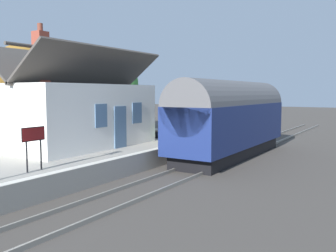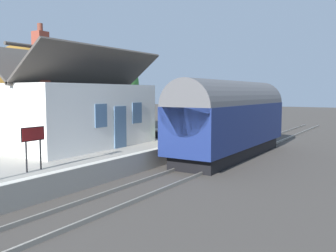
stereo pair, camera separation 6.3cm
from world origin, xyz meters
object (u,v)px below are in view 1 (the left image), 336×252
bench_near_building (175,127)px  station_sign_board (33,138)px  bench_by_lamp (163,130)px  tree_far_right (22,71)px  station_building (79,113)px  planter_edge_near (136,130)px  train (231,118)px  bench_platform_end (210,122)px  planter_bench_right (163,134)px  planter_edge_far (199,131)px  bench_mid_platform (195,125)px  tree_far_left (94,73)px  tree_mid_background (119,84)px  planter_by_door (164,126)px

bench_near_building → station_sign_board: bearing=-172.5°
bench_by_lamp → station_sign_board: station_sign_board is taller
tree_far_right → station_sign_board: bearing=-125.6°
station_building → planter_edge_near: station_building is taller
train → bench_platform_end: (6.65, 4.49, -0.88)m
train → bench_platform_end: size_ratio=7.89×
planter_edge_near → planter_bench_right: (-1.99, -3.43, 0.10)m
planter_edge_far → bench_platform_end: bearing=19.1°
bench_near_building → bench_mid_platform: size_ratio=0.99×
bench_near_building → planter_edge_far: (-0.47, -2.06, -0.08)m
train → bench_by_lamp: (-0.46, 4.32, -0.88)m
bench_mid_platform → planter_edge_far: bearing=-147.4°
planter_bench_right → tree_far_left: bearing=62.8°
bench_by_lamp → planter_edge_near: size_ratio=1.41×
bench_mid_platform → bench_by_lamp: (-4.24, 0.01, 0.00)m
planter_edge_near → tree_far_left: (3.28, 6.82, 4.13)m
planter_edge_far → tree_far_right: (-2.15, 14.28, 4.02)m
planter_edge_far → tree_far_right: size_ratio=0.10×
tree_far_left → tree_mid_background: bearing=21.9°
planter_edge_near → train: bearing=-91.1°
bench_mid_platform → tree_far_left: size_ratio=0.20×
train → planter_by_door: size_ratio=14.86×
train → station_sign_board: size_ratio=7.08×
planter_bench_right → tree_mid_background: 17.78m
bench_near_building → bench_platform_end: bearing=-1.2°
station_building → planter_edge_far: station_building is taller
planter_by_door → tree_far_right: (-4.70, 10.04, 4.15)m
station_building → bench_mid_platform: 9.89m
planter_edge_near → tree_mid_background: (9.82, 9.44, 3.40)m
planter_by_door → station_sign_board: 15.15m
station_sign_board → bench_platform_end: bearing=5.0°
planter_edge_far → tree_far_right: bearing=98.6°
train → planter_by_door: bearing=62.3°
planter_bench_right → tree_far_right: tree_far_right is taller
tree_far_right → bench_by_lamp: bearing=-86.9°
bench_by_lamp → tree_far_right: 13.12m
planter_bench_right → station_sign_board: station_sign_board is taller
bench_platform_end → planter_edge_far: (-5.64, -1.95, -0.08)m
station_sign_board → train: bearing=-14.9°
bench_by_lamp → planter_edge_near: (0.58, 2.54, -0.20)m
train → planter_by_door: (3.56, 6.78, -1.08)m
planter_by_door → tree_far_right: size_ratio=0.10×
bench_near_building → planter_edge_near: bearing=121.1°
bench_mid_platform → bench_platform_end: bearing=3.6°
train → tree_far_right: tree_far_right is taller
bench_near_building → train: bearing=-107.9°
station_building → tree_mid_background: tree_mid_background is taller
train → bench_near_building: 4.92m
train → station_building: (-5.88, 5.98, 0.37)m
bench_platform_end → tree_far_right: size_ratio=0.19×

